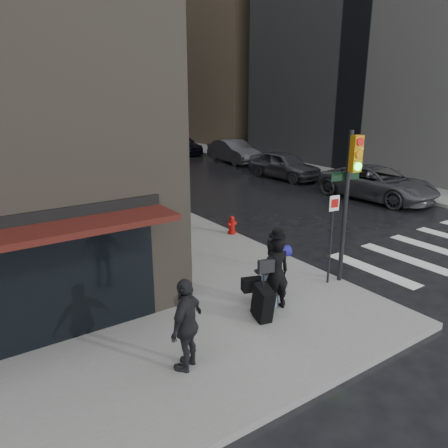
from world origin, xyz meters
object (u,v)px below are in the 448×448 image
(man_jeans, at_px, (270,272))
(fire_hydrant, at_px, (232,226))
(parked_car_1, at_px, (284,165))
(traffic_light, at_px, (348,188))
(parked_car_3, at_px, (181,144))
(parked_car_2, at_px, (234,151))
(parked_car_0, at_px, (378,183))
(man_overcoat, at_px, (273,278))
(man_greycoat, at_px, (187,324))
(parked_car_4, at_px, (153,137))

(man_jeans, bearing_deg, fire_hydrant, -97.69)
(man_jeans, xyz_separation_m, parked_car_1, (11.18, 11.93, -0.18))
(traffic_light, bearing_deg, parked_car_3, 78.17)
(man_jeans, distance_m, parked_car_1, 16.35)
(man_jeans, height_order, fire_hydrant, man_jeans)
(traffic_light, distance_m, parked_car_2, 20.87)
(parked_car_1, bearing_deg, parked_car_3, 84.71)
(parked_car_1, bearing_deg, parked_car_0, -92.41)
(man_overcoat, bearing_deg, parked_car_2, -110.66)
(man_greycoat, distance_m, parked_car_3, 29.38)
(fire_hydrant, xyz_separation_m, parked_car_1, (8.81, 7.08, 0.36))
(traffic_light, bearing_deg, parked_car_1, 61.93)
(parked_car_4, bearing_deg, man_overcoat, -116.88)
(traffic_light, relative_size, parked_car_3, 0.79)
(fire_hydrant, bearing_deg, parked_car_2, 54.08)
(man_jeans, xyz_separation_m, parked_car_0, (11.41, 5.56, -0.19))
(parked_car_0, height_order, parked_car_1, parked_car_1)
(parked_car_1, xyz_separation_m, parked_car_3, (0.18, 12.75, -0.08))
(fire_hydrant, bearing_deg, man_jeans, -116.02)
(parked_car_3, bearing_deg, parked_car_0, -86.46)
(man_jeans, distance_m, traffic_light, 2.98)
(parked_car_0, bearing_deg, traffic_light, -151.61)
(traffic_light, xyz_separation_m, parked_car_3, (8.94, 24.76, -1.98))
(parked_car_2, bearing_deg, traffic_light, -114.25)
(man_overcoat, relative_size, man_jeans, 1.19)
(traffic_light, relative_size, parked_car_4, 0.87)
(man_jeans, relative_size, parked_car_2, 0.34)
(man_jeans, bearing_deg, parked_car_4, -92.62)
(man_greycoat, bearing_deg, parked_car_4, -147.87)
(man_overcoat, bearing_deg, man_greycoat, 28.66)
(parked_car_4, bearing_deg, parked_car_0, -96.97)
(man_jeans, bearing_deg, parked_car_3, -96.40)
(traffic_light, relative_size, parked_car_1, 0.84)
(parked_car_1, bearing_deg, man_jeans, -137.60)
(man_jeans, xyz_separation_m, parked_car_2, (12.11, 18.30, -0.17))
(man_overcoat, xyz_separation_m, fire_hydrant, (2.50, 5.12, -0.53))
(man_greycoat, relative_size, traffic_light, 0.45)
(man_greycoat, height_order, parked_car_4, man_greycoat)
(fire_hydrant, xyz_separation_m, parked_car_0, (9.04, 0.71, 0.34))
(man_jeans, relative_size, parked_car_0, 0.29)
(parked_car_3, bearing_deg, man_overcoat, -111.33)
(parked_car_0, distance_m, parked_car_1, 6.38)
(parked_car_1, relative_size, parked_car_3, 0.94)
(parked_car_0, distance_m, parked_car_3, 19.12)
(parked_car_0, height_order, parked_car_3, parked_car_0)
(traffic_light, relative_size, parked_car_0, 0.70)
(man_overcoat, height_order, parked_car_3, man_overcoat)
(parked_car_0, distance_m, parked_car_4, 25.50)
(parked_car_1, distance_m, parked_car_3, 12.75)
(man_overcoat, xyz_separation_m, parked_car_4, (12.01, 31.32, -0.20))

